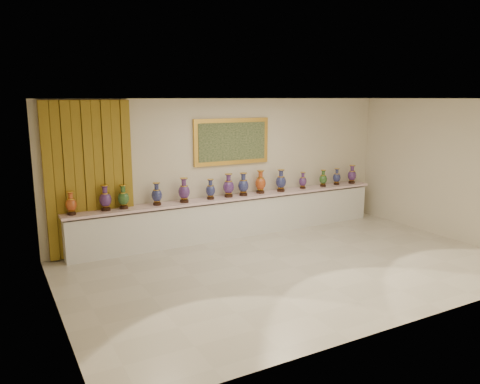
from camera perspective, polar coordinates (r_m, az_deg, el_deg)
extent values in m
plane|color=beige|center=(8.62, 6.60, -9.11)|extent=(8.00, 8.00, 0.00)
plane|color=beige|center=(10.33, -1.22, 2.99)|extent=(8.00, 0.00, 8.00)
plane|color=beige|center=(6.78, -21.95, -2.34)|extent=(0.00, 5.00, 5.00)
plane|color=beige|center=(11.01, 24.09, 2.52)|extent=(0.00, 5.00, 5.00)
plane|color=white|center=(8.08, 7.10, 11.24)|extent=(8.00, 8.00, 0.00)
cube|color=olive|center=(9.29, -17.88, 1.49)|extent=(1.64, 0.14, 2.95)
cube|color=gold|center=(10.24, -1.00, 6.18)|extent=(1.80, 0.06, 1.00)
cube|color=black|center=(10.20, -0.91, 6.16)|extent=(1.62, 0.02, 0.82)
cube|color=white|center=(10.35, -0.61, -3.18)|extent=(7.20, 0.42, 0.81)
cube|color=silver|center=(10.22, -0.56, -0.65)|extent=(7.28, 0.48, 0.05)
cylinder|color=black|center=(9.15, -19.83, -2.49)|extent=(0.16, 0.16, 0.04)
cone|color=gold|center=(9.14, -19.85, -2.20)|extent=(0.14, 0.14, 0.03)
ellipsoid|color=maroon|center=(9.11, -19.90, -1.45)|extent=(0.26, 0.26, 0.25)
cylinder|color=gold|center=(9.09, -19.95, -0.79)|extent=(0.14, 0.14, 0.01)
cylinder|color=maroon|center=(9.08, -19.97, -0.44)|extent=(0.08, 0.08, 0.09)
cone|color=maroon|center=(9.07, -20.00, -0.05)|extent=(0.14, 0.14, 0.03)
cylinder|color=gold|center=(9.06, -20.01, 0.05)|extent=(0.14, 0.14, 0.01)
cylinder|color=black|center=(9.29, -16.03, -2.03)|extent=(0.17, 0.17, 0.05)
cone|color=gold|center=(9.28, -16.05, -1.70)|extent=(0.15, 0.15, 0.03)
ellipsoid|color=#290F46|center=(9.25, -16.09, -0.88)|extent=(0.28, 0.28, 0.29)
cylinder|color=gold|center=(9.23, -16.13, -0.14)|extent=(0.16, 0.16, 0.01)
cylinder|color=#290F46|center=(9.21, -16.16, 0.24)|extent=(0.09, 0.09, 0.10)
cone|color=#290F46|center=(9.20, -16.18, 0.67)|extent=(0.16, 0.16, 0.04)
cylinder|color=gold|center=(9.20, -16.19, 0.79)|extent=(0.16, 0.16, 0.01)
cylinder|color=black|center=(9.36, -13.97, -1.83)|extent=(0.17, 0.17, 0.05)
cone|color=gold|center=(9.35, -13.98, -1.52)|extent=(0.14, 0.14, 0.03)
ellipsoid|color=black|center=(9.32, -14.02, -0.75)|extent=(0.24, 0.24, 0.27)
cylinder|color=gold|center=(9.30, -14.06, -0.06)|extent=(0.15, 0.15, 0.01)
cylinder|color=black|center=(9.28, -14.07, 0.30)|extent=(0.09, 0.09, 0.10)
cone|color=black|center=(9.27, -14.09, 0.71)|extent=(0.15, 0.15, 0.04)
cylinder|color=gold|center=(9.27, -14.10, 0.82)|extent=(0.15, 0.15, 0.01)
cylinder|color=black|center=(9.53, -10.07, -1.43)|extent=(0.16, 0.16, 0.05)
cone|color=gold|center=(9.52, -10.08, -1.14)|extent=(0.14, 0.14, 0.03)
ellipsoid|color=#0E133E|center=(9.49, -10.11, -0.39)|extent=(0.23, 0.23, 0.27)
cylinder|color=gold|center=(9.47, -10.13, 0.27)|extent=(0.15, 0.15, 0.01)
cylinder|color=#0E133E|center=(9.46, -10.14, 0.62)|extent=(0.08, 0.08, 0.10)
cone|color=#0E133E|center=(9.45, -10.16, 1.01)|extent=(0.15, 0.15, 0.04)
cylinder|color=gold|center=(9.44, -10.16, 1.11)|extent=(0.15, 0.15, 0.01)
cylinder|color=black|center=(9.69, -6.81, -1.11)|extent=(0.18, 0.18, 0.05)
cone|color=gold|center=(9.67, -6.82, -0.79)|extent=(0.16, 0.16, 0.03)
ellipsoid|color=#290F46|center=(9.64, -6.83, 0.03)|extent=(0.24, 0.24, 0.30)
cylinder|color=gold|center=(9.62, -6.85, 0.76)|extent=(0.16, 0.16, 0.01)
cylinder|color=#290F46|center=(9.61, -6.86, 1.14)|extent=(0.09, 0.09, 0.11)
cone|color=#290F46|center=(9.60, -6.87, 1.57)|extent=(0.16, 0.16, 0.04)
cylinder|color=gold|center=(9.59, -6.87, 1.69)|extent=(0.17, 0.17, 0.01)
cylinder|color=black|center=(9.94, -3.61, -0.74)|extent=(0.15, 0.15, 0.04)
cone|color=gold|center=(9.93, -3.61, -0.48)|extent=(0.13, 0.13, 0.03)
ellipsoid|color=#0E133E|center=(9.91, -3.62, 0.19)|extent=(0.24, 0.24, 0.25)
cylinder|color=gold|center=(9.89, -3.63, 0.79)|extent=(0.14, 0.14, 0.01)
cylinder|color=#0E133E|center=(9.88, -3.63, 1.11)|extent=(0.08, 0.08, 0.09)
cone|color=#0E133E|center=(9.87, -3.63, 1.46)|extent=(0.14, 0.14, 0.03)
cylinder|color=gold|center=(9.87, -3.64, 1.55)|extent=(0.14, 0.14, 0.01)
cylinder|color=black|center=(10.14, -1.40, -0.46)|extent=(0.18, 0.18, 0.05)
cone|color=gold|center=(10.13, -1.40, -0.15)|extent=(0.16, 0.16, 0.03)
ellipsoid|color=#290F46|center=(10.10, -1.41, 0.63)|extent=(0.29, 0.29, 0.30)
cylinder|color=gold|center=(10.08, -1.41, 1.33)|extent=(0.16, 0.16, 0.01)
cylinder|color=#290F46|center=(10.07, -1.41, 1.70)|extent=(0.09, 0.09, 0.11)
cone|color=#290F46|center=(10.06, -1.42, 2.11)|extent=(0.16, 0.16, 0.04)
cylinder|color=gold|center=(10.05, -1.42, 2.22)|extent=(0.17, 0.17, 0.01)
cylinder|color=black|center=(10.29, 0.41, -0.28)|extent=(0.18, 0.18, 0.05)
cone|color=gold|center=(10.28, 0.41, 0.02)|extent=(0.16, 0.16, 0.03)
ellipsoid|color=#0E133E|center=(10.25, 0.41, 0.78)|extent=(0.24, 0.24, 0.29)
cylinder|color=gold|center=(10.23, 0.41, 1.46)|extent=(0.16, 0.16, 0.01)
cylinder|color=#0E133E|center=(10.22, 0.41, 1.81)|extent=(0.09, 0.09, 0.11)
cone|color=#0E133E|center=(10.21, 0.41, 2.21)|extent=(0.16, 0.16, 0.04)
cylinder|color=gold|center=(10.21, 0.41, 2.32)|extent=(0.16, 0.16, 0.01)
cylinder|color=black|center=(10.55, 2.50, 0.00)|extent=(0.18, 0.18, 0.05)
cone|color=gold|center=(10.54, 2.50, 0.31)|extent=(0.16, 0.16, 0.03)
ellipsoid|color=maroon|center=(10.52, 2.51, 1.08)|extent=(0.26, 0.26, 0.30)
cylinder|color=gold|center=(10.49, 2.51, 1.76)|extent=(0.17, 0.17, 0.01)
cylinder|color=maroon|center=(10.48, 2.52, 2.12)|extent=(0.10, 0.10, 0.11)
cone|color=maroon|center=(10.47, 2.52, 2.52)|extent=(0.17, 0.17, 0.04)
cylinder|color=gold|center=(10.47, 2.52, 2.63)|extent=(0.17, 0.17, 0.01)
cylinder|color=black|center=(10.78, 4.99, 0.21)|extent=(0.18, 0.18, 0.05)
cone|color=gold|center=(10.77, 5.00, 0.50)|extent=(0.16, 0.16, 0.03)
ellipsoid|color=#0E133E|center=(10.75, 5.01, 1.24)|extent=(0.30, 0.30, 0.29)
cylinder|color=gold|center=(10.73, 5.02, 1.89)|extent=(0.16, 0.16, 0.01)
cylinder|color=#0E133E|center=(10.71, 5.03, 2.23)|extent=(0.09, 0.09, 0.11)
cone|color=#0E133E|center=(10.70, 5.03, 2.62)|extent=(0.16, 0.16, 0.04)
cylinder|color=gold|center=(10.70, 5.04, 2.72)|extent=(0.17, 0.17, 0.01)
cylinder|color=black|center=(11.18, 7.64, 0.53)|extent=(0.14, 0.14, 0.04)
cone|color=gold|center=(11.17, 7.65, 0.74)|extent=(0.12, 0.12, 0.03)
ellipsoid|color=#290F46|center=(11.15, 7.66, 1.29)|extent=(0.21, 0.21, 0.23)
cylinder|color=gold|center=(11.14, 7.68, 1.78)|extent=(0.12, 0.12, 0.01)
cylinder|color=#290F46|center=(11.13, 7.68, 2.03)|extent=(0.07, 0.07, 0.08)
cone|color=#290F46|center=(11.12, 7.69, 2.32)|extent=(0.12, 0.12, 0.03)
cylinder|color=gold|center=(11.12, 7.69, 2.39)|extent=(0.13, 0.13, 0.01)
cylinder|color=black|center=(11.51, 10.07, 0.77)|extent=(0.14, 0.14, 0.04)
cone|color=gold|center=(11.50, 10.08, 0.99)|extent=(0.13, 0.13, 0.03)
ellipsoid|color=black|center=(11.48, 10.10, 1.54)|extent=(0.21, 0.21, 0.24)
cylinder|color=gold|center=(11.47, 10.12, 2.03)|extent=(0.13, 0.13, 0.01)
cylinder|color=black|center=(11.46, 10.13, 2.28)|extent=(0.08, 0.08, 0.09)
cone|color=black|center=(11.45, 10.14, 2.57)|extent=(0.13, 0.13, 0.03)
cylinder|color=gold|center=(11.45, 10.14, 2.65)|extent=(0.13, 0.13, 0.01)
cylinder|color=black|center=(11.82, 11.68, 0.99)|extent=(0.14, 0.14, 0.04)
cone|color=gold|center=(11.81, 11.69, 1.20)|extent=(0.12, 0.12, 0.03)
ellipsoid|color=#0E133E|center=(11.80, 11.71, 1.73)|extent=(0.19, 0.19, 0.23)
cylinder|color=gold|center=(11.78, 11.73, 2.21)|extent=(0.13, 0.13, 0.01)
cylinder|color=#0E133E|center=(11.77, 11.74, 2.45)|extent=(0.07, 0.07, 0.08)
cone|color=#0E133E|center=(11.76, 11.75, 2.73)|extent=(0.13, 0.13, 0.03)
cylinder|color=gold|center=(11.76, 11.75, 2.81)|extent=(0.13, 0.13, 0.01)
cylinder|color=black|center=(12.09, 13.45, 1.15)|extent=(0.16, 0.16, 0.05)
cone|color=gold|center=(12.08, 13.46, 1.38)|extent=(0.14, 0.14, 0.03)
ellipsoid|color=#290F46|center=(12.06, 13.49, 1.98)|extent=(0.24, 0.24, 0.27)
cylinder|color=gold|center=(12.04, 13.52, 2.51)|extent=(0.15, 0.15, 0.01)
cylinder|color=#290F46|center=(12.03, 13.53, 2.78)|extent=(0.09, 0.09, 0.10)
cone|color=#290F46|center=(12.02, 13.54, 3.09)|extent=(0.15, 0.15, 0.04)
cylinder|color=gold|center=(12.02, 13.55, 3.18)|extent=(0.15, 0.15, 0.01)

